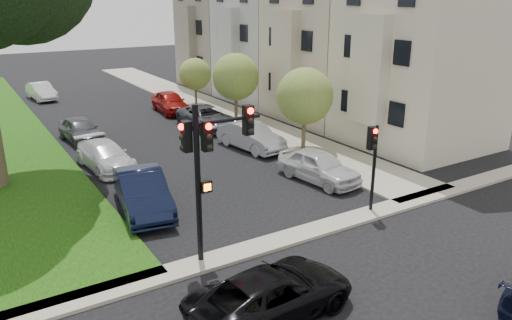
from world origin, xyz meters
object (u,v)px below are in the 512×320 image
car_parked_1 (251,136)px  car_parked_5 (142,192)px  car_cross_near (272,293)px  car_parked_6 (105,156)px  car_parked_7 (81,130)px  car_parked_9 (41,91)px  traffic_signal_main (209,155)px  car_parked_2 (207,117)px  car_parked_0 (319,166)px  small_tree_a (305,96)px  traffic_signal_secondary (373,153)px  small_tree_c (195,74)px  car_parked_3 (170,102)px  small_tree_b (236,77)px

car_parked_1 → car_parked_5: size_ratio=0.91×
car_cross_near → car_parked_6: size_ratio=1.04×
car_cross_near → car_parked_5: car_parked_5 is taller
car_cross_near → car_parked_7: 19.63m
car_parked_7 → car_parked_9: 14.19m
traffic_signal_main → car_parked_2: (7.30, 15.09, -2.86)m
car_cross_near → car_parked_0: 10.38m
car_parked_0 → car_parked_7: car_parked_0 is taller
car_parked_6 → small_tree_a: bearing=-20.0°
traffic_signal_main → traffic_signal_secondary: size_ratio=1.46×
car_parked_5 → small_tree_a: bearing=26.3°
car_parked_0 → traffic_signal_main: bearing=-160.1°
car_parked_2 → small_tree_c: bearing=68.4°
car_parked_0 → car_parked_7: (-7.69, 12.31, -0.01)m
car_parked_1 → car_parked_6: size_ratio=0.98×
car_parked_2 → car_parked_3: (-0.27, 5.38, 0.07)m
car_parked_9 → car_parked_5: bearing=-97.7°
car_parked_2 → car_parked_6: size_ratio=1.11×
traffic_signal_secondary → car_parked_7: (-7.17, 16.13, -1.75)m
small_tree_c → car_cross_near: small_tree_c is taller
traffic_signal_secondary → car_parked_5: 9.04m
small_tree_a → car_parked_2: small_tree_a is taller
car_parked_5 → car_parked_6: bearing=97.7°
small_tree_a → traffic_signal_main: traffic_signal_main is taller
small_tree_b → car_parked_1: (-2.28, -5.68, -2.33)m
car_parked_1 → car_parked_7: bearing=132.2°
small_tree_c → car_cross_near: size_ratio=0.77×
car_parked_0 → car_parked_1: 5.87m
car_parked_1 → car_parked_7: car_parked_1 is taller
small_tree_c → car_parked_2: size_ratio=0.73×
small_tree_c → small_tree_a: bearing=-90.0°
car_parked_3 → car_parked_9: car_parked_3 is taller
car_parked_0 → car_parked_6: car_parked_0 is taller
car_parked_1 → car_parked_9: (-7.41, 20.63, -0.05)m
small_tree_a → car_parked_6: small_tree_a is taller
car_parked_2 → car_parked_9: bearing=113.8°
small_tree_b → car_parked_0: bearing=-100.8°
small_tree_c → car_parked_1: 12.26m
small_tree_c → car_parked_0: small_tree_c is taller
car_parked_7 → car_parked_9: size_ratio=1.01×
car_parked_2 → car_parked_3: bearing=90.7°
traffic_signal_secondary → car_parked_9: bearing=102.9°
car_parked_9 → car_parked_3: bearing=-60.6°
car_parked_6 → car_parked_7: bearing=84.1°
small_tree_a → traffic_signal_secondary: 8.41m
traffic_signal_main → car_parked_0: traffic_signal_main is taller
car_parked_9 → car_parked_1: bearing=-76.8°
small_tree_a → car_parked_2: 7.91m
small_tree_c → car_parked_3: size_ratio=0.81×
small_tree_b → car_parked_9: size_ratio=1.11×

